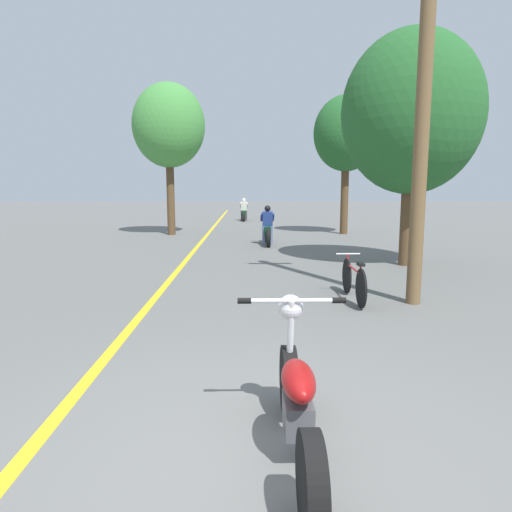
# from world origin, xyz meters

# --- Properties ---
(ground_plane) EXTENTS (120.00, 120.00, 0.00)m
(ground_plane) POSITION_xyz_m (0.00, 0.00, 0.00)
(ground_plane) COLOR #60605E
(lane_stripe_center) EXTENTS (0.14, 48.00, 0.01)m
(lane_stripe_center) POSITION_xyz_m (-1.70, 12.06, 0.00)
(lane_stripe_center) COLOR yellow
(lane_stripe_center) RESTS_ON ground
(utility_pole) EXTENTS (1.10, 0.24, 7.49)m
(utility_pole) POSITION_xyz_m (2.79, 4.55, 3.84)
(utility_pole) COLOR brown
(utility_pole) RESTS_ON ground
(roadside_tree_right_near) EXTENTS (3.42, 3.08, 5.73)m
(roadside_tree_right_near) POSITION_xyz_m (3.98, 8.39, 3.74)
(roadside_tree_right_near) COLOR #513A23
(roadside_tree_right_near) RESTS_ON ground
(roadside_tree_right_far) EXTENTS (2.70, 2.43, 5.72)m
(roadside_tree_right_far) POSITION_xyz_m (4.08, 16.28, 4.13)
(roadside_tree_right_far) COLOR #513A23
(roadside_tree_right_far) RESTS_ON ground
(roadside_tree_left) EXTENTS (2.93, 2.63, 6.12)m
(roadside_tree_left) POSITION_xyz_m (-3.19, 16.05, 4.40)
(roadside_tree_left) COLOR #513A23
(roadside_tree_left) RESTS_ON ground
(motorcycle_foreground) EXTENTS (0.88, 2.01, 1.09)m
(motorcycle_foreground) POSITION_xyz_m (0.31, 0.12, 0.43)
(motorcycle_foreground) COLOR black
(motorcycle_foreground) RESTS_ON ground
(motorcycle_rider_lead) EXTENTS (0.50, 2.05, 1.35)m
(motorcycle_rider_lead) POSITION_xyz_m (0.67, 12.68, 0.51)
(motorcycle_rider_lead) COLOR black
(motorcycle_rider_lead) RESTS_ON ground
(motorcycle_rider_far) EXTENTS (0.50, 2.00, 1.32)m
(motorcycle_rider_far) POSITION_xyz_m (-0.21, 24.09, 0.50)
(motorcycle_rider_far) COLOR black
(motorcycle_rider_far) RESTS_ON ground
(bicycle_parked) EXTENTS (0.44, 1.73, 0.76)m
(bicycle_parked) POSITION_xyz_m (1.82, 4.79, 0.35)
(bicycle_parked) COLOR black
(bicycle_parked) RESTS_ON ground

